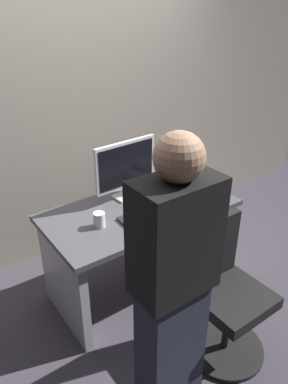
{
  "coord_description": "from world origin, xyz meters",
  "views": [
    {
      "loc": [
        -1.34,
        -1.91,
        2.06
      ],
      "look_at": [
        0.0,
        -0.05,
        0.9
      ],
      "focal_mm": 33.72,
      "sensor_mm": 36.0,
      "label": 1
    }
  ],
  "objects_px": {
    "person_at_desk": "(173,288)",
    "book_stack": "(184,178)",
    "monitor": "(126,167)",
    "mouse": "(177,202)",
    "cell_phone": "(202,198)",
    "cup_near_keyboard": "(99,220)",
    "office_chair": "(224,296)",
    "desk": "(140,234)",
    "keyboard": "(147,214)"
  },
  "relations": [
    {
      "from": "person_at_desk",
      "to": "book_stack",
      "type": "xyz_separation_m",
      "value": [
        0.94,
        0.98,
        -0.02
      ]
    },
    {
      "from": "office_chair",
      "to": "person_at_desk",
      "type": "bearing_deg",
      "value": -169.23
    },
    {
      "from": "monitor",
      "to": "cell_phone",
      "type": "xyz_separation_m",
      "value": [
        0.45,
        -0.37,
        -0.25
      ]
    },
    {
      "from": "monitor",
      "to": "mouse",
      "type": "relative_size",
      "value": 5.41
    },
    {
      "from": "office_chair",
      "to": "monitor",
      "type": "distance_m",
      "value": 1.15
    },
    {
      "from": "mouse",
      "to": "cup_near_keyboard",
      "type": "relative_size",
      "value": 0.96
    },
    {
      "from": "monitor",
      "to": "cup_near_keyboard",
      "type": "bearing_deg",
      "value": -146.7
    },
    {
      "from": "keyboard",
      "to": "desk",
      "type": "bearing_deg",
      "value": 81.21
    },
    {
      "from": "mouse",
      "to": "cup_near_keyboard",
      "type": "xyz_separation_m",
      "value": [
        -0.63,
        0.06,
        0.03
      ]
    },
    {
      "from": "office_chair",
      "to": "book_stack",
      "type": "distance_m",
      "value": 1.05
    },
    {
      "from": "book_stack",
      "to": "desk",
      "type": "bearing_deg",
      "value": -170.14
    },
    {
      "from": "desk",
      "to": "monitor",
      "type": "relative_size",
      "value": 2.64
    },
    {
      "from": "person_at_desk",
      "to": "book_stack",
      "type": "relative_size",
      "value": 7.44
    },
    {
      "from": "monitor",
      "to": "cell_phone",
      "type": "distance_m",
      "value": 0.64
    },
    {
      "from": "office_chair",
      "to": "cell_phone",
      "type": "distance_m",
      "value": 0.8
    },
    {
      "from": "desk",
      "to": "keyboard",
      "type": "bearing_deg",
      "value": -101.32
    },
    {
      "from": "person_at_desk",
      "to": "cell_phone",
      "type": "height_order",
      "value": "person_at_desk"
    },
    {
      "from": "person_at_desk",
      "to": "monitor",
      "type": "bearing_deg",
      "value": 67.84
    },
    {
      "from": "monitor",
      "to": "mouse",
      "type": "distance_m",
      "value": 0.47
    },
    {
      "from": "cup_near_keyboard",
      "to": "cell_phone",
      "type": "xyz_separation_m",
      "value": [
        0.84,
        -0.12,
        -0.05
      ]
    },
    {
      "from": "office_chair",
      "to": "book_stack",
      "type": "relative_size",
      "value": 4.27
    },
    {
      "from": "book_stack",
      "to": "person_at_desk",
      "type": "bearing_deg",
      "value": -133.75
    },
    {
      "from": "monitor",
      "to": "cell_phone",
      "type": "height_order",
      "value": "monitor"
    },
    {
      "from": "desk",
      "to": "cup_near_keyboard",
      "type": "relative_size",
      "value": 13.74
    },
    {
      "from": "desk",
      "to": "book_stack",
      "type": "height_order",
      "value": "book_stack"
    },
    {
      "from": "mouse",
      "to": "cell_phone",
      "type": "bearing_deg",
      "value": -13.96
    },
    {
      "from": "desk",
      "to": "mouse",
      "type": "bearing_deg",
      "value": -24.44
    },
    {
      "from": "mouse",
      "to": "book_stack",
      "type": "bearing_deg",
      "value": 39.45
    },
    {
      "from": "office_chair",
      "to": "person_at_desk",
      "type": "xyz_separation_m",
      "value": [
        -0.53,
        -0.1,
        0.41
      ]
    },
    {
      "from": "keyboard",
      "to": "mouse",
      "type": "distance_m",
      "value": 0.28
    },
    {
      "from": "desk",
      "to": "keyboard",
      "type": "distance_m",
      "value": 0.27
    },
    {
      "from": "desk",
      "to": "mouse",
      "type": "relative_size",
      "value": 14.28
    },
    {
      "from": "office_chair",
      "to": "person_at_desk",
      "type": "height_order",
      "value": "person_at_desk"
    },
    {
      "from": "office_chair",
      "to": "person_at_desk",
      "type": "distance_m",
      "value": 0.68
    },
    {
      "from": "keyboard",
      "to": "monitor",
      "type": "bearing_deg",
      "value": 85.95
    },
    {
      "from": "person_at_desk",
      "to": "cell_phone",
      "type": "distance_m",
      "value": 1.16
    },
    {
      "from": "desk",
      "to": "monitor",
      "type": "height_order",
      "value": "monitor"
    },
    {
      "from": "person_at_desk",
      "to": "keyboard",
      "type": "bearing_deg",
      "value": 62.14
    },
    {
      "from": "person_at_desk",
      "to": "cell_phone",
      "type": "xyz_separation_m",
      "value": [
        0.9,
        0.73,
        -0.09
      ]
    },
    {
      "from": "person_at_desk",
      "to": "desk",
      "type": "bearing_deg",
      "value": 64.15
    },
    {
      "from": "office_chair",
      "to": "mouse",
      "type": "height_order",
      "value": "office_chair"
    },
    {
      "from": "desk",
      "to": "mouse",
      "type": "distance_m",
      "value": 0.38
    },
    {
      "from": "keyboard",
      "to": "book_stack",
      "type": "height_order",
      "value": "book_stack"
    },
    {
      "from": "desk",
      "to": "keyboard",
      "type": "height_order",
      "value": "keyboard"
    },
    {
      "from": "person_at_desk",
      "to": "cup_near_keyboard",
      "type": "height_order",
      "value": "person_at_desk"
    },
    {
      "from": "person_at_desk",
      "to": "mouse",
      "type": "xyz_separation_m",
      "value": [
        0.69,
        0.78,
        -0.08
      ]
    },
    {
      "from": "monitor",
      "to": "book_stack",
      "type": "height_order",
      "value": "monitor"
    },
    {
      "from": "mouse",
      "to": "cup_near_keyboard",
      "type": "height_order",
      "value": "cup_near_keyboard"
    },
    {
      "from": "cup_near_keyboard",
      "to": "office_chair",
      "type": "bearing_deg",
      "value": -57.78
    },
    {
      "from": "cup_near_keyboard",
      "to": "person_at_desk",
      "type": "bearing_deg",
      "value": -94.07
    }
  ]
}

